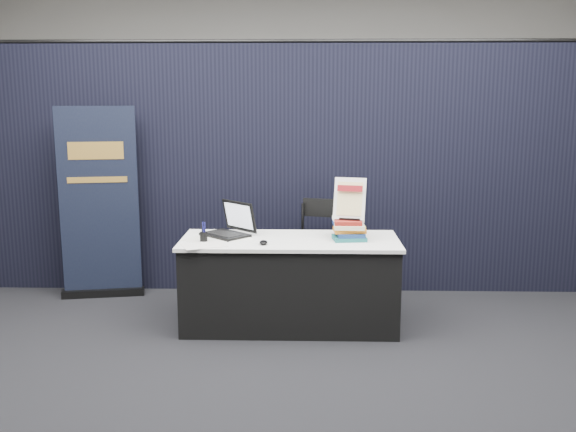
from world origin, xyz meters
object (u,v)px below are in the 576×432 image
Objects in this scene: book_stack_short at (349,227)px; stacking_chair at (326,249)px; display_table at (290,282)px; pullup_banner at (100,214)px; book_stack_tall at (349,230)px; info_sign at (350,199)px; laptop at (226,227)px.

stacking_chair is (-0.18, 0.40, -0.29)m from book_stack_short.
pullup_banner is (-1.83, 0.76, 0.43)m from display_table.
display_table is 0.67m from book_stack_tall.
display_table is at bearing 177.22° from book_stack_tall.
pullup_banner is at bearing -173.43° from stacking_chair.
info_sign is 0.76m from stacking_chair.
laptop is at bearing 165.14° from display_table.
laptop is at bearing -36.32° from pullup_banner.
pullup_banner is 1.87× the size of stacking_chair.
book_stack_short is at bearing -52.28° from stacking_chair.
book_stack_short is 0.68× the size of info_sign.
book_stack_tall is at bearing -29.27° from pullup_banner.
book_stack_tall is 0.71× the size of info_sign.
display_table is at bearing -167.83° from book_stack_short.
display_table is at bearing -165.80° from info_sign.
book_stack_short is at bearing 87.13° from book_stack_tall.
info_sign is (0.00, 0.03, 0.25)m from book_stack_tall.
display_table is at bearing 27.98° from laptop.
laptop is 0.97m from stacking_chair.
book_stack_tall is 0.13m from book_stack_short.
display_table is 0.99× the size of pullup_banner.
info_sign is at bearing -57.37° from stacking_chair.
stacking_chair is (0.86, 0.36, -0.27)m from laptop.
info_sign reaches higher than laptop.
stacking_chair is (-0.18, 0.53, -0.29)m from book_stack_tall.
stacking_chair reaches higher than display_table.
laptop is 1.44× the size of info_sign.
stacking_chair is (2.14, -0.26, -0.27)m from pullup_banner.
stacking_chair is at bearing 114.34° from book_stack_short.
book_stack_short is (0.01, 0.13, -0.00)m from book_stack_tall.
laptop is 2.13× the size of book_stack_short.
book_stack_tall is at bearing 33.57° from laptop.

